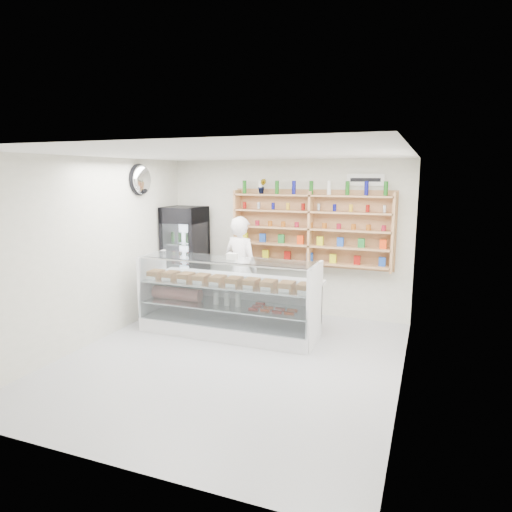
% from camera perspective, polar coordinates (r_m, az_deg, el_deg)
% --- Properties ---
extents(room, '(5.00, 5.00, 5.00)m').
position_cam_1_polar(room, '(6.09, -3.32, -0.66)').
color(room, '#A6A7AB').
rests_on(room, ground).
extents(display_counter, '(2.86, 0.85, 1.25)m').
position_cam_1_polar(display_counter, '(7.38, -3.42, -7.15)').
color(display_counter, white).
rests_on(display_counter, floor).
extents(shop_worker, '(0.76, 0.60, 1.83)m').
position_cam_1_polar(shop_worker, '(8.01, -1.89, -1.54)').
color(shop_worker, white).
rests_on(shop_worker, floor).
extents(drinks_cooler, '(0.71, 0.70, 1.94)m').
position_cam_1_polar(drinks_cooler, '(8.78, -8.82, -0.22)').
color(drinks_cooler, black).
rests_on(drinks_cooler, floor).
extents(wall_shelving, '(2.84, 0.28, 1.33)m').
position_cam_1_polar(wall_shelving, '(8.08, 6.81, 3.38)').
color(wall_shelving, tan).
rests_on(wall_shelving, back_wall).
extents(potted_plant, '(0.18, 0.16, 0.27)m').
position_cam_1_polar(potted_plant, '(8.30, 0.76, 8.71)').
color(potted_plant, '#1E6626').
rests_on(potted_plant, wall_shelving).
extents(security_mirror, '(0.15, 0.50, 0.50)m').
position_cam_1_polar(security_mirror, '(8.10, -14.07, 9.23)').
color(security_mirror, silver).
rests_on(security_mirror, left_wall).
extents(wall_sign, '(0.62, 0.03, 0.20)m').
position_cam_1_polar(wall_sign, '(7.98, 13.53, 9.25)').
color(wall_sign, white).
rests_on(wall_sign, back_wall).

